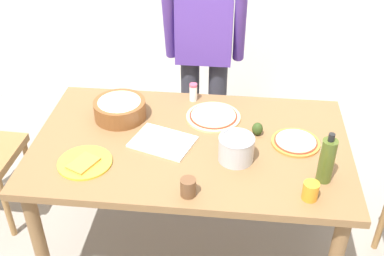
% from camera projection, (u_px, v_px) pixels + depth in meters
% --- Properties ---
extents(ground, '(8.00, 8.00, 0.00)m').
position_uv_depth(ground, '(191.00, 244.00, 2.86)').
color(ground, gray).
extents(dining_table, '(1.60, 0.96, 0.76)m').
position_uv_depth(dining_table, '(191.00, 156.00, 2.48)').
color(dining_table, brown).
rests_on(dining_table, ground).
extents(person_cook, '(0.49, 0.25, 1.62)m').
position_uv_depth(person_cook, '(204.00, 46.00, 2.94)').
color(person_cook, '#2D2D38').
rests_on(person_cook, ground).
extents(pizza_raw_on_board, '(0.30, 0.30, 0.02)m').
position_uv_depth(pizza_raw_on_board, '(213.00, 116.00, 2.60)').
color(pizza_raw_on_board, beige).
rests_on(pizza_raw_on_board, dining_table).
extents(pizza_cooked_on_tray, '(0.25, 0.25, 0.02)m').
position_uv_depth(pizza_cooked_on_tray, '(296.00, 142.00, 2.41)').
color(pizza_cooked_on_tray, '#C67A33').
rests_on(pizza_cooked_on_tray, dining_table).
extents(plate_with_slice, '(0.26, 0.26, 0.02)m').
position_uv_depth(plate_with_slice, '(85.00, 163.00, 2.27)').
color(plate_with_slice, gold).
rests_on(plate_with_slice, dining_table).
extents(popcorn_bowl, '(0.28, 0.28, 0.11)m').
position_uv_depth(popcorn_bowl, '(120.00, 108.00, 2.58)').
color(popcorn_bowl, brown).
rests_on(popcorn_bowl, dining_table).
extents(olive_oil_bottle, '(0.07, 0.07, 0.26)m').
position_uv_depth(olive_oil_bottle, '(327.00, 160.00, 2.12)').
color(olive_oil_bottle, '#47561E').
rests_on(olive_oil_bottle, dining_table).
extents(steel_pot, '(0.17, 0.17, 0.13)m').
position_uv_depth(steel_pot, '(236.00, 148.00, 2.27)').
color(steel_pot, '#B7B7BC').
rests_on(steel_pot, dining_table).
extents(cup_orange, '(0.07, 0.07, 0.08)m').
position_uv_depth(cup_orange, '(310.00, 191.00, 2.06)').
color(cup_orange, orange).
rests_on(cup_orange, dining_table).
extents(cup_small_brown, '(0.07, 0.07, 0.08)m').
position_uv_depth(cup_small_brown, '(188.00, 187.00, 2.08)').
color(cup_small_brown, brown).
rests_on(cup_small_brown, dining_table).
extents(salt_shaker, '(0.04, 0.04, 0.11)m').
position_uv_depth(salt_shaker, '(193.00, 92.00, 2.73)').
color(salt_shaker, white).
rests_on(salt_shaker, dining_table).
extents(cutting_board_white, '(0.35, 0.30, 0.01)m').
position_uv_depth(cutting_board_white, '(163.00, 142.00, 2.41)').
color(cutting_board_white, white).
rests_on(cutting_board_white, dining_table).
extents(avocado, '(0.06, 0.06, 0.07)m').
position_uv_depth(avocado, '(257.00, 129.00, 2.46)').
color(avocado, '#2D4219').
rests_on(avocado, dining_table).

